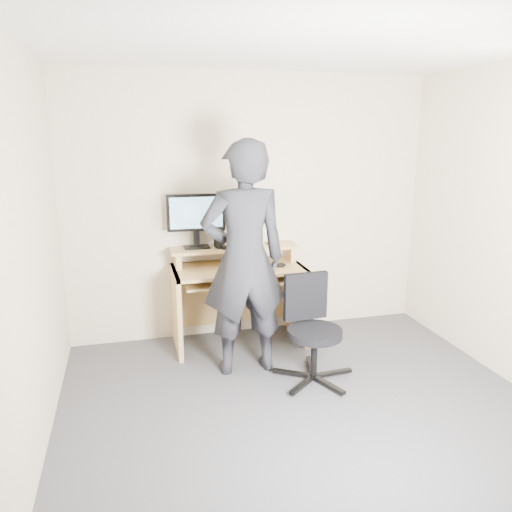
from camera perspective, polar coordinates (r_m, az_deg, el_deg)
name	(u,v)px	position (r m, az deg, el deg)	size (l,w,h in m)	color
ground	(313,423)	(3.67, 6.52, -18.48)	(3.50, 3.50, 0.00)	#505055
back_wall	(251,207)	(4.82, -0.53, 5.57)	(3.50, 0.02, 2.50)	beige
ceiling	(325,36)	(3.13, 7.93, 23.67)	(3.50, 3.50, 0.02)	white
desk	(237,285)	(4.72, -2.21, -3.38)	(1.20, 0.60, 0.91)	tan
monitor	(196,216)	(4.60, -6.87, 4.56)	(0.53, 0.15, 0.50)	black
external_drive	(219,237)	(4.64, -4.26, 2.18)	(0.07, 0.13, 0.20)	black
travel_mug	(249,236)	(4.69, -0.77, 2.33)	(0.09, 0.09, 0.20)	#B4B5B9
smartphone	(272,244)	(4.76, 1.85, 1.35)	(0.07, 0.13, 0.01)	black
charger	(225,248)	(4.58, -3.55, 0.97)	(0.04, 0.04, 0.04)	black
headphones	(217,244)	(4.75, -4.51, 1.32)	(0.16, 0.16, 0.02)	silver
keyboard	(237,279)	(4.52, -2.18, -2.62)	(0.46, 0.18, 0.03)	black
mouse	(281,265)	(4.59, 2.84, -1.04)	(0.10, 0.06, 0.04)	black
office_chair	(311,325)	(4.07, 6.36, -7.83)	(0.64, 0.66, 0.83)	black
person	(244,260)	(4.02, -1.39, -0.43)	(0.70, 0.46, 1.92)	black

